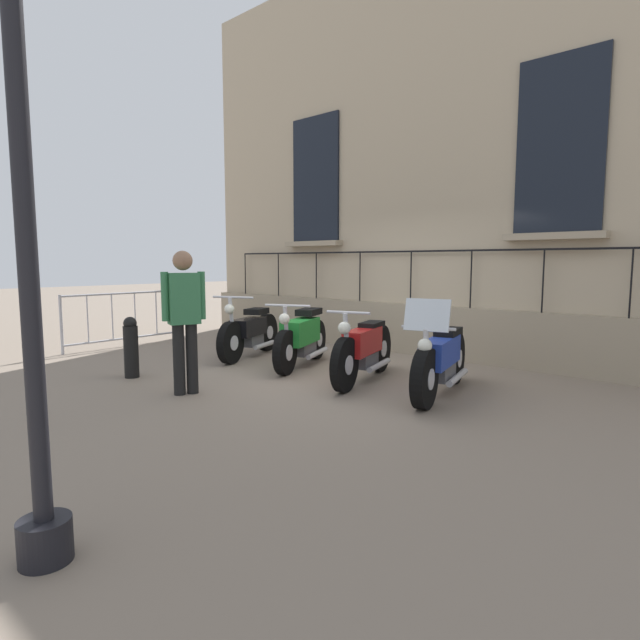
{
  "coord_description": "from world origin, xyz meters",
  "views": [
    {
      "loc": [
        5.46,
        4.89,
        1.62
      ],
      "look_at": [
        0.08,
        0.0,
        0.8
      ],
      "focal_mm": 29.06,
      "sensor_mm": 36.0,
      "label": 1
    }
  ],
  "objects": [
    {
      "name": "bollard",
      "position": [
        1.94,
        -1.88,
        0.43
      ],
      "size": [
        0.2,
        0.2,
        0.86
      ],
      "color": "black",
      "rests_on": "ground_plane"
    },
    {
      "name": "ground_plane",
      "position": [
        0.0,
        0.0,
        0.0
      ],
      "size": [
        60.0,
        60.0,
        0.0
      ],
      "primitive_type": "plane",
      "color": "gray"
    },
    {
      "name": "pedestrian_standing",
      "position": [
        1.95,
        -0.53,
        1.0
      ],
      "size": [
        0.5,
        0.33,
        1.75
      ],
      "color": "black",
      "rests_on": "ground_plane"
    },
    {
      "name": "motorcycle_black",
      "position": [
        -0.2,
        -1.87,
        0.42
      ],
      "size": [
        1.89,
        0.98,
        1.08
      ],
      "color": "black",
      "rests_on": "ground_plane"
    },
    {
      "name": "motorcycle_green",
      "position": [
        -0.22,
        -0.65,
        0.44
      ],
      "size": [
        1.87,
        0.99,
        1.01
      ],
      "color": "black",
      "rests_on": "ground_plane"
    },
    {
      "name": "building_facade",
      "position": [
        -2.68,
        0.0,
        3.42
      ],
      "size": [
        0.82,
        10.65,
        7.1
      ],
      "color": "tan",
      "rests_on": "ground_plane"
    },
    {
      "name": "motorcycle_blue",
      "position": [
        -0.11,
        1.82,
        0.43
      ],
      "size": [
        2.03,
        0.78,
        1.22
      ],
      "color": "black",
      "rests_on": "ground_plane"
    },
    {
      "name": "lamppost",
      "position": [
        4.5,
        2.0,
        2.83
      ],
      "size": [
        0.39,
        0.39,
        4.39
      ],
      "color": "black",
      "rests_on": "ground_plane"
    },
    {
      "name": "motorcycle_red",
      "position": [
        -0.07,
        0.67,
        0.43
      ],
      "size": [
        1.98,
        0.79,
        1.01
      ],
      "color": "black",
      "rests_on": "ground_plane"
    },
    {
      "name": "crowd_barrier",
      "position": [
        0.68,
        -4.54,
        0.57
      ],
      "size": [
        2.42,
        0.17,
        1.05
      ],
      "color": "#B7B7BF",
      "rests_on": "ground_plane"
    }
  ]
}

